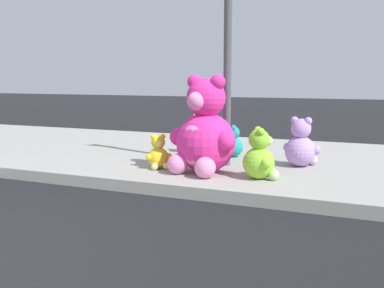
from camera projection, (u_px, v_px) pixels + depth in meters
sidewalk at (185, 156)px, 7.46m from camera, size 28.00×4.40×0.15m
sign_pole at (228, 43)px, 6.08m from camera, size 0.56×0.11×3.20m
plush_pink_large at (204, 134)px, 5.77m from camera, size 0.97×0.90×1.28m
plush_yellow at (159, 155)px, 6.06m from camera, size 0.34×0.34×0.47m
plush_lime at (260, 158)px, 5.43m from camera, size 0.46×0.46×0.64m
plush_tan at (198, 138)px, 7.26m from camera, size 0.46×0.47×0.65m
plush_lavender at (301, 146)px, 6.21m from camera, size 0.53×0.49×0.70m
plush_teal at (232, 144)px, 6.97m from camera, size 0.35×0.37×0.50m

